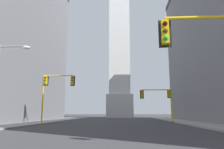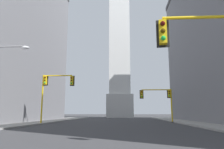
% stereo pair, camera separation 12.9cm
% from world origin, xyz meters
% --- Properties ---
extents(sidewalk_left, '(5.00, 77.01, 0.15)m').
position_xyz_m(sidewalk_left, '(-11.19, 23.10, 0.07)').
color(sidewalk_left, gray).
rests_on(sidewalk_left, ground_plane).
extents(sidewalk_right, '(5.00, 77.01, 0.15)m').
position_xyz_m(sidewalk_right, '(11.19, 23.10, 0.07)').
color(sidewalk_right, gray).
rests_on(sidewalk_right, ground_plane).
extents(traffic_light_mid_right, '(4.94, 0.51, 4.98)m').
position_xyz_m(traffic_light_mid_right, '(6.88, 33.37, 3.79)').
color(traffic_light_mid_right, yellow).
rests_on(traffic_light_mid_right, ground_plane).
extents(traffic_light_mid_left, '(4.25, 0.51, 6.23)m').
position_xyz_m(traffic_light_mid_left, '(-7.60, 26.91, 4.71)').
color(traffic_light_mid_left, yellow).
rests_on(traffic_light_mid_left, ground_plane).
extents(street_lamp, '(2.75, 0.36, 7.04)m').
position_xyz_m(street_lamp, '(-8.50, 16.79, 4.40)').
color(street_lamp, gray).
rests_on(street_lamp, ground_plane).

